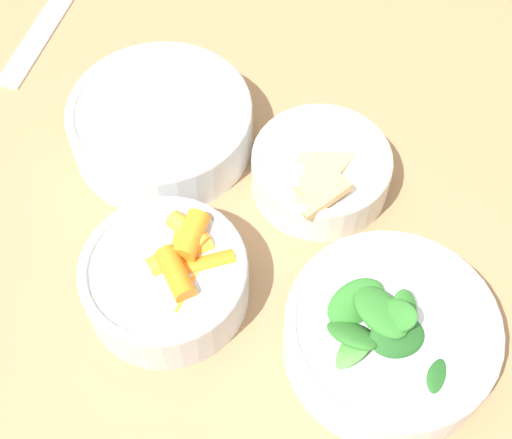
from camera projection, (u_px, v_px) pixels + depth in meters
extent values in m
plane|color=gray|center=(262.00, 434.00, 1.36)|extent=(10.00, 10.00, 0.00)
cube|color=#99724C|center=(268.00, 222.00, 0.73)|extent=(1.34, 0.85, 0.03)
cube|color=olive|center=(192.00, 32.00, 1.42)|extent=(0.06, 0.06, 0.73)
cylinder|color=silver|center=(166.00, 281.00, 0.65)|extent=(0.15, 0.15, 0.05)
torus|color=silver|center=(163.00, 267.00, 0.62)|extent=(0.15, 0.15, 0.01)
cylinder|color=orange|center=(180.00, 257.00, 0.64)|extent=(0.06, 0.06, 0.02)
cylinder|color=orange|center=(180.00, 247.00, 0.65)|extent=(0.05, 0.03, 0.02)
cylinder|color=orange|center=(190.00, 292.00, 0.62)|extent=(0.05, 0.02, 0.02)
cylinder|color=orange|center=(208.00, 266.00, 0.63)|extent=(0.05, 0.05, 0.02)
cylinder|color=orange|center=(152.00, 272.00, 0.63)|extent=(0.02, 0.04, 0.02)
cylinder|color=orange|center=(194.00, 275.00, 0.63)|extent=(0.05, 0.05, 0.02)
cylinder|color=orange|center=(188.00, 231.00, 0.64)|extent=(0.03, 0.05, 0.02)
cylinder|color=orange|center=(176.00, 274.00, 0.61)|extent=(0.05, 0.05, 0.02)
cylinder|color=orange|center=(191.00, 236.00, 0.63)|extent=(0.05, 0.02, 0.02)
cylinder|color=silver|center=(389.00, 337.00, 0.62)|extent=(0.18, 0.18, 0.05)
torus|color=silver|center=(394.00, 324.00, 0.59)|extent=(0.18, 0.18, 0.01)
ellipsoid|color=#2D7028|center=(394.00, 315.00, 0.58)|extent=(0.04, 0.04, 0.04)
ellipsoid|color=#4C933D|center=(352.00, 350.00, 0.58)|extent=(0.05, 0.05, 0.04)
ellipsoid|color=#2D7028|center=(381.00, 312.00, 0.59)|extent=(0.07, 0.07, 0.02)
ellipsoid|color=#235B23|center=(398.00, 337.00, 0.58)|extent=(0.06, 0.06, 0.03)
ellipsoid|color=#2D7028|center=(360.00, 275.00, 0.63)|extent=(0.07, 0.07, 0.03)
ellipsoid|color=#2D7028|center=(352.00, 334.00, 0.58)|extent=(0.06, 0.06, 0.05)
ellipsoid|color=#4C933D|center=(459.00, 369.00, 0.59)|extent=(0.04, 0.05, 0.04)
ellipsoid|color=#2D7028|center=(356.00, 303.00, 0.60)|extent=(0.07, 0.06, 0.03)
ellipsoid|color=#235B23|center=(447.00, 378.00, 0.58)|extent=(0.06, 0.05, 0.05)
ellipsoid|color=#4C933D|center=(471.00, 315.00, 0.61)|extent=(0.04, 0.03, 0.02)
ellipsoid|color=#2D7028|center=(404.00, 313.00, 0.59)|extent=(0.05, 0.04, 0.03)
cylinder|color=silver|center=(162.00, 126.00, 0.74)|extent=(0.19, 0.19, 0.05)
torus|color=silver|center=(159.00, 109.00, 0.72)|extent=(0.19, 0.19, 0.01)
cylinder|color=brown|center=(163.00, 131.00, 0.75)|extent=(0.17, 0.17, 0.03)
ellipsoid|color=#A36B4C|center=(189.00, 151.00, 0.71)|extent=(0.01, 0.01, 0.01)
ellipsoid|color=#A36B4C|center=(146.00, 81.00, 0.76)|extent=(0.01, 0.01, 0.01)
ellipsoid|color=#AD7551|center=(127.00, 82.00, 0.76)|extent=(0.01, 0.01, 0.01)
ellipsoid|color=#8E5B3D|center=(101.00, 86.00, 0.75)|extent=(0.01, 0.01, 0.01)
ellipsoid|color=#AD7551|center=(140.00, 116.00, 0.73)|extent=(0.01, 0.01, 0.01)
ellipsoid|color=#8E5B3D|center=(217.00, 97.00, 0.75)|extent=(0.01, 0.01, 0.01)
ellipsoid|color=#A36B4C|center=(142.00, 92.00, 0.76)|extent=(0.01, 0.01, 0.01)
ellipsoid|color=#AD7551|center=(159.00, 128.00, 0.72)|extent=(0.01, 0.01, 0.01)
ellipsoid|color=#AD7551|center=(182.00, 107.00, 0.74)|extent=(0.01, 0.01, 0.01)
ellipsoid|color=#8E5B3D|center=(111.00, 161.00, 0.71)|extent=(0.01, 0.01, 0.01)
ellipsoid|color=#8E5B3D|center=(87.00, 151.00, 0.71)|extent=(0.01, 0.01, 0.01)
ellipsoid|color=#8E5B3D|center=(211.00, 99.00, 0.75)|extent=(0.01, 0.01, 0.01)
cylinder|color=tan|center=(221.00, 132.00, 0.72)|extent=(0.03, 0.03, 0.01)
cylinder|color=beige|center=(192.00, 74.00, 0.76)|extent=(0.03, 0.03, 0.01)
cylinder|color=silver|center=(321.00, 172.00, 0.72)|extent=(0.14, 0.14, 0.04)
torus|color=silver|center=(322.00, 158.00, 0.70)|extent=(0.14, 0.14, 0.01)
cube|color=tan|center=(315.00, 160.00, 0.72)|extent=(0.07, 0.07, 0.02)
cube|color=tan|center=(311.00, 152.00, 0.72)|extent=(0.06, 0.06, 0.02)
cube|color=tan|center=(293.00, 138.00, 0.72)|extent=(0.06, 0.06, 0.01)
cube|color=tan|center=(311.00, 184.00, 0.69)|extent=(0.06, 0.06, 0.02)
cube|color=tan|center=(326.00, 158.00, 0.70)|extent=(0.05, 0.06, 0.02)
cube|color=tan|center=(313.00, 186.00, 0.68)|extent=(0.08, 0.08, 0.03)
cube|color=silver|center=(52.00, 14.00, 0.87)|extent=(0.25, 0.04, 0.00)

